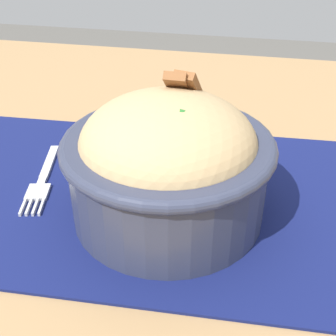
% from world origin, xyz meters
% --- Properties ---
extents(table, '(1.36, 0.88, 0.72)m').
position_xyz_m(table, '(0.00, 0.00, 0.65)').
color(table, '#99754C').
rests_on(table, ground_plane).
extents(placemat, '(0.48, 0.30, 0.00)m').
position_xyz_m(placemat, '(-0.02, 0.02, 0.72)').
color(placemat, '#11194C').
rests_on(placemat, table).
extents(bowl, '(0.21, 0.21, 0.13)m').
position_xyz_m(bowl, '(-0.06, 0.05, 0.78)').
color(bowl, '#2D3347').
rests_on(bowl, placemat).
extents(fork, '(0.04, 0.13, 0.00)m').
position_xyz_m(fork, '(0.08, 0.02, 0.72)').
color(fork, beige).
rests_on(fork, placemat).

